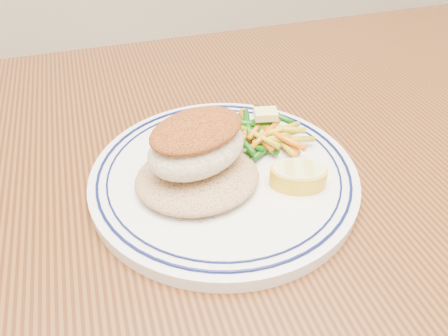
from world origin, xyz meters
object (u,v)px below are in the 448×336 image
(dining_table, at_px, (217,272))
(rice_pilaf, at_px, (197,175))
(lemon_wedge, at_px, (298,175))
(vegetable_pile, at_px, (262,133))
(plate, at_px, (224,176))
(fish_fillet, at_px, (197,143))

(dining_table, xyz_separation_m, rice_pilaf, (-0.01, 0.03, 0.12))
(rice_pilaf, xyz_separation_m, lemon_wedge, (0.10, -0.03, 0.00))
(vegetable_pile, distance_m, lemon_wedge, 0.08)
(vegetable_pile, relative_size, lemon_wedge, 1.56)
(plate, relative_size, rice_pilaf, 2.23)
(rice_pilaf, bearing_deg, fish_fillet, 70.67)
(dining_table, xyz_separation_m, fish_fillet, (-0.01, 0.04, 0.16))
(lemon_wedge, bearing_deg, plate, 146.54)
(dining_table, distance_m, fish_fillet, 0.16)
(rice_pilaf, bearing_deg, lemon_wedge, -18.41)
(lemon_wedge, bearing_deg, vegetable_pile, 95.48)
(plate, bearing_deg, dining_table, -117.31)
(dining_table, height_order, fish_fillet, fish_fillet)
(rice_pilaf, relative_size, fish_fillet, 1.01)
(vegetable_pile, bearing_deg, lemon_wedge, -84.52)
(plate, height_order, fish_fillet, fish_fillet)
(fish_fillet, height_order, vegetable_pile, fish_fillet)
(fish_fillet, bearing_deg, vegetable_pile, 24.63)
(dining_table, xyz_separation_m, vegetable_pile, (0.08, 0.08, 0.13))
(vegetable_pile, height_order, lemon_wedge, vegetable_pile)
(plate, distance_m, rice_pilaf, 0.04)
(plate, relative_size, fish_fillet, 2.25)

